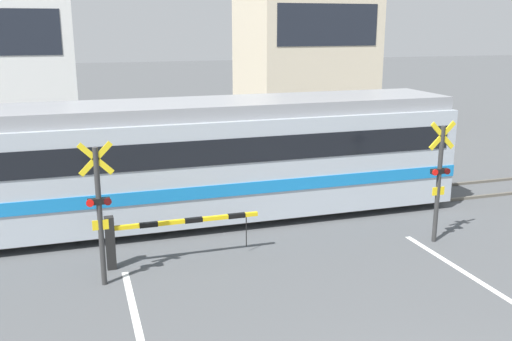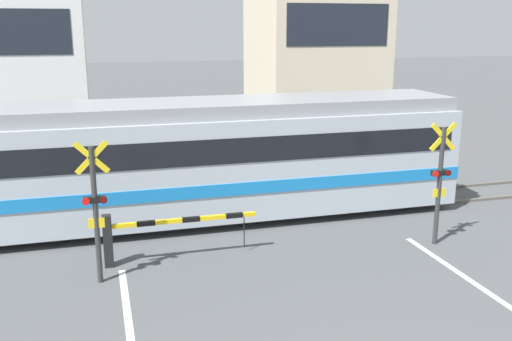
% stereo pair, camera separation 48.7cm
% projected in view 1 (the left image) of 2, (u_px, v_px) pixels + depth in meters
% --- Properties ---
extents(rail_track_near, '(50.00, 0.10, 0.08)m').
position_uv_depth(rail_track_near, '(249.00, 221.00, 15.35)').
color(rail_track_near, '#5B564C').
rests_on(rail_track_near, ground_plane).
extents(rail_track_far, '(50.00, 0.10, 0.08)m').
position_uv_depth(rail_track_far, '(235.00, 206.00, 16.67)').
color(rail_track_far, '#5B564C').
rests_on(rail_track_far, ground_plane).
extents(commuter_train, '(15.47, 2.74, 3.23)m').
position_uv_depth(commuter_train, '(175.00, 159.00, 15.05)').
color(commuter_train, '#ADB7C1').
rests_on(commuter_train, ground_plane).
extents(crossing_barrier_near, '(3.44, 0.20, 1.19)m').
position_uv_depth(crossing_barrier_near, '(147.00, 233.00, 12.52)').
color(crossing_barrier_near, black).
rests_on(crossing_barrier_near, ground_plane).
extents(crossing_barrier_far, '(3.44, 0.20, 1.19)m').
position_uv_depth(crossing_barrier_far, '(300.00, 159.00, 19.38)').
color(crossing_barrier_far, black).
rests_on(crossing_barrier_far, ground_plane).
extents(crossing_signal_left, '(0.68, 0.15, 2.99)m').
position_uv_depth(crossing_signal_left, '(99.00, 208.00, 11.30)').
color(crossing_signal_left, '#333333').
rests_on(crossing_signal_left, ground_plane).
extents(crossing_signal_right, '(0.68, 0.15, 2.99)m').
position_uv_depth(crossing_signal_right, '(439.00, 177.00, 13.62)').
color(crossing_signal_right, '#333333').
rests_on(crossing_signal_right, ground_plane).
extents(building_left_of_street, '(5.73, 5.81, 8.91)m').
position_uv_depth(building_left_of_street, '(4.00, 42.00, 24.63)').
color(building_left_of_street, white).
rests_on(building_left_of_street, ground_plane).
extents(building_right_of_street, '(5.89, 5.81, 9.41)m').
position_uv_depth(building_right_of_street, '(304.00, 35.00, 28.70)').
color(building_right_of_street, beige).
rests_on(building_right_of_street, ground_plane).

